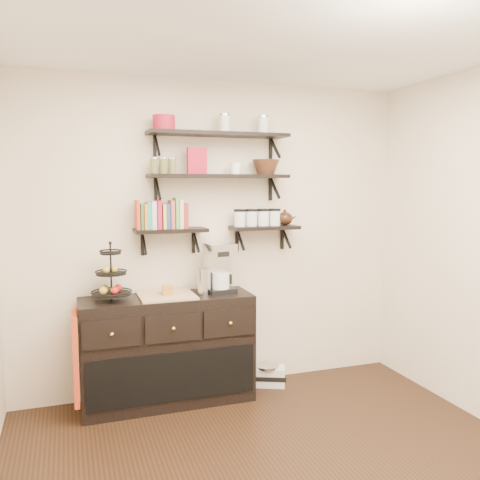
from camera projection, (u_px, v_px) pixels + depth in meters
name	position (u px, v px, depth m)	size (l,w,h in m)	color
ceiling	(305.00, 17.00, 2.69)	(3.50, 3.50, 0.02)	white
back_wall	(215.00, 237.00, 4.49)	(3.50, 0.02, 2.70)	#F1E2CC
shelf_top	(219.00, 135.00, 4.26)	(1.20, 0.27, 0.23)	black
shelf_mid	(219.00, 177.00, 4.30)	(1.20, 0.27, 0.23)	black
shelf_low_left	(170.00, 231.00, 4.23)	(0.60, 0.25, 0.23)	black
shelf_low_right	(264.00, 228.00, 4.50)	(0.60, 0.25, 0.23)	black
cookbooks	(164.00, 215.00, 4.20)	(0.43, 0.15, 0.26)	#BB3C22
glass_canisters	(257.00, 219.00, 4.47)	(0.43, 0.10, 0.13)	silver
sideboard	(168.00, 349.00, 4.21)	(1.40, 0.50, 0.92)	black
fruit_stand	(112.00, 281.00, 4.00)	(0.31, 0.31, 0.45)	black
candle	(167.00, 290.00, 4.15)	(0.08, 0.08, 0.08)	#A36B25
coffee_maker	(219.00, 269.00, 4.31)	(0.26, 0.25, 0.42)	black
thermal_carafe	(204.00, 281.00, 4.23)	(0.11, 0.11, 0.22)	silver
apron	(75.00, 358.00, 3.87)	(0.04, 0.30, 0.69)	#B02E12
radio	(267.00, 375.00, 4.60)	(0.35, 0.28, 0.19)	silver
recipe_box	(197.00, 161.00, 4.22)	(0.16, 0.06, 0.22)	#A9132C
walnut_bowl	(266.00, 167.00, 4.43)	(0.24, 0.24, 0.13)	black
ramekins	(235.00, 169.00, 4.34)	(0.09, 0.09, 0.10)	white
teapot	(285.00, 217.00, 4.55)	(0.19, 0.14, 0.14)	black
red_pot	(164.00, 123.00, 4.10)	(0.18, 0.18, 0.12)	#A9132C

